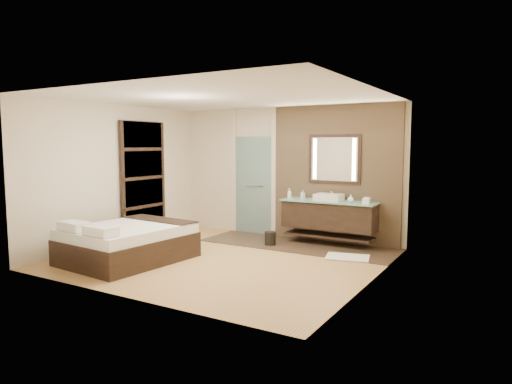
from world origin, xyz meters
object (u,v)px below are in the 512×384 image
Objects in this scene: vanity at (329,215)px; mirror_unit at (334,159)px; waste_bin at (270,238)px; bed at (128,243)px.

vanity is 1.10m from mirror_unit.
vanity is at bearing 32.55° from waste_bin.
vanity reaches higher than waste_bin.
waste_bin is at bearing -147.45° from vanity.
mirror_unit is at bearing 56.22° from bed.
bed is 7.54× the size of waste_bin.
vanity is 3.75m from bed.
mirror_unit reaches higher than waste_bin.
vanity reaches higher than bed.
waste_bin is (1.49, 2.23, -0.17)m from bed.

